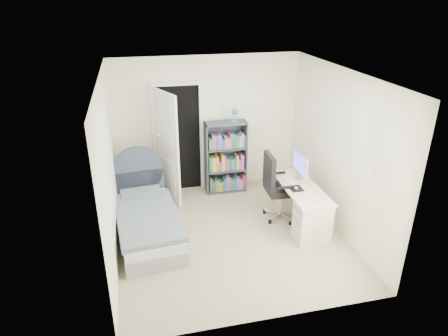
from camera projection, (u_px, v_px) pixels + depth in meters
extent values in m
cube|color=gray|center=(230.00, 236.00, 6.26)|extent=(3.40, 3.60, 0.05)
cube|color=white|center=(232.00, 72.00, 5.22)|extent=(3.40, 3.60, 0.05)
cube|color=white|center=(207.00, 124.00, 7.36)|extent=(3.40, 0.05, 2.50)
cube|color=white|center=(273.00, 229.00, 4.12)|extent=(3.40, 0.05, 2.50)
cube|color=white|center=(107.00, 173.00, 5.38)|extent=(0.05, 3.60, 2.50)
cube|color=white|center=(340.00, 152.00, 6.10)|extent=(0.05, 3.60, 2.50)
cube|color=black|center=(178.00, 140.00, 7.33)|extent=(0.80, 0.01, 2.00)
cube|color=white|center=(155.00, 142.00, 7.22)|extent=(0.06, 0.06, 2.00)
cube|color=white|center=(202.00, 138.00, 7.39)|extent=(0.06, 0.06, 2.00)
cube|color=white|center=(176.00, 84.00, 6.88)|extent=(0.92, 0.06, 0.06)
cube|color=white|center=(167.00, 148.00, 6.92)|extent=(0.34, 0.75, 2.00)
cube|color=gray|center=(149.00, 231.00, 6.14)|extent=(1.02, 1.89, 0.24)
cube|color=silver|center=(148.00, 221.00, 6.07)|extent=(1.00, 1.85, 0.15)
cube|color=slate|center=(148.00, 217.00, 5.94)|extent=(1.03, 1.62, 0.09)
cube|color=slate|center=(141.00, 194.00, 6.58)|extent=(0.68, 0.42, 0.11)
cube|color=#364053|center=(139.00, 190.00, 6.86)|extent=(0.87, 0.13, 0.73)
cylinder|color=#364053|center=(138.00, 171.00, 6.71)|extent=(0.87, 0.13, 0.86)
cylinder|color=tan|center=(121.00, 195.00, 6.90)|extent=(0.04, 0.04, 0.54)
cylinder|color=tan|center=(121.00, 185.00, 7.23)|extent=(0.04, 0.04, 0.54)
cylinder|color=tan|center=(143.00, 193.00, 6.98)|extent=(0.04, 0.04, 0.54)
cylinder|color=tan|center=(142.00, 183.00, 7.31)|extent=(0.04, 0.04, 0.54)
cube|color=tan|center=(130.00, 176.00, 7.00)|extent=(0.43, 0.43, 0.03)
cube|color=tan|center=(132.00, 193.00, 7.14)|extent=(0.39, 0.39, 0.02)
cube|color=#B24C33|center=(127.00, 175.00, 6.98)|extent=(0.17, 0.24, 0.03)
cube|color=#3F598C|center=(127.00, 173.00, 6.97)|extent=(0.16, 0.23, 0.03)
cube|color=#D8CC7F|center=(127.00, 172.00, 6.96)|extent=(0.15, 0.22, 0.03)
cylinder|color=silver|center=(160.00, 198.00, 7.34)|extent=(0.18, 0.18, 0.02)
cylinder|color=silver|center=(158.00, 167.00, 7.08)|extent=(0.01, 0.01, 1.26)
sphere|color=silver|center=(159.00, 135.00, 6.81)|extent=(0.07, 0.07, 0.07)
cube|color=#3E4755|center=(206.00, 159.00, 7.32)|extent=(0.02, 0.32, 1.35)
cube|color=#3E4755|center=(245.00, 156.00, 7.47)|extent=(0.02, 0.32, 1.35)
cube|color=#3E4755|center=(226.00, 123.00, 7.12)|extent=(0.76, 0.32, 0.02)
cube|color=#3E4755|center=(225.00, 189.00, 7.66)|extent=(0.76, 0.32, 0.02)
cube|color=#3E4755|center=(224.00, 154.00, 7.53)|extent=(0.76, 0.01, 1.35)
cube|color=#3E4755|center=(225.00, 169.00, 7.49)|extent=(0.72, 0.30, 0.02)
cube|color=#3E4755|center=(226.00, 148.00, 7.32)|extent=(0.72, 0.30, 0.02)
cylinder|color=teal|center=(234.00, 121.00, 7.15)|extent=(0.13, 0.13, 0.02)
cylinder|color=silver|center=(234.00, 117.00, 7.11)|extent=(0.02, 0.02, 0.17)
sphere|color=teal|center=(235.00, 112.00, 7.04)|extent=(0.12, 0.12, 0.12)
cube|color=#3F3F3F|center=(210.00, 184.00, 7.52)|extent=(0.05, 0.23, 0.28)
cube|color=#3F3F3F|center=(213.00, 185.00, 7.54)|extent=(0.05, 0.23, 0.22)
cube|color=#337F4C|center=(216.00, 184.00, 7.55)|extent=(0.06, 0.23, 0.23)
cube|color=orange|center=(219.00, 185.00, 7.57)|extent=(0.05, 0.23, 0.18)
cube|color=#337F4C|center=(222.00, 184.00, 7.58)|extent=(0.04, 0.23, 0.20)
cube|color=#335999|center=(224.00, 183.00, 7.58)|extent=(0.04, 0.23, 0.26)
cube|color=#7F72B2|center=(227.00, 182.00, 7.58)|extent=(0.04, 0.23, 0.29)
cube|color=#994C7F|center=(229.00, 182.00, 7.60)|extent=(0.04, 0.23, 0.26)
cube|color=#337F4C|center=(231.00, 183.00, 7.61)|extent=(0.04, 0.23, 0.22)
cube|color=#335999|center=(234.00, 183.00, 7.62)|extent=(0.05, 0.23, 0.23)
cube|color=#7F72B2|center=(237.00, 182.00, 7.63)|extent=(0.04, 0.23, 0.24)
cube|color=#7F72B2|center=(240.00, 183.00, 7.65)|extent=(0.06, 0.23, 0.20)
cube|color=#B23333|center=(243.00, 180.00, 7.65)|extent=(0.06, 0.23, 0.28)
cube|color=#337F4C|center=(210.00, 163.00, 7.35)|extent=(0.06, 0.23, 0.27)
cube|color=#D8BF4C|center=(213.00, 163.00, 7.36)|extent=(0.06, 0.23, 0.26)
cube|color=orange|center=(216.00, 162.00, 7.37)|extent=(0.05, 0.23, 0.29)
cube|color=#994C7F|center=(219.00, 165.00, 7.40)|extent=(0.05, 0.23, 0.18)
cube|color=#D8BF4C|center=(223.00, 162.00, 7.39)|extent=(0.06, 0.23, 0.29)
cube|color=#994C7F|center=(226.00, 163.00, 7.42)|extent=(0.06, 0.23, 0.22)
cube|color=#335999|center=(229.00, 163.00, 7.43)|extent=(0.03, 0.23, 0.22)
cube|color=#337F4C|center=(232.00, 163.00, 7.44)|extent=(0.06, 0.23, 0.21)
cube|color=#335999|center=(234.00, 162.00, 7.45)|extent=(0.03, 0.23, 0.23)
cube|color=#D8BF4C|center=(236.00, 161.00, 7.45)|extent=(0.04, 0.23, 0.26)
cube|color=#994C7F|center=(238.00, 163.00, 7.48)|extent=(0.03, 0.23, 0.19)
cube|color=#994C7F|center=(241.00, 161.00, 7.47)|extent=(0.06, 0.23, 0.28)
cube|color=#337F4C|center=(210.00, 143.00, 7.19)|extent=(0.05, 0.23, 0.20)
cube|color=#994C7F|center=(213.00, 141.00, 7.19)|extent=(0.06, 0.23, 0.27)
cube|color=#335999|center=(216.00, 141.00, 7.20)|extent=(0.03, 0.23, 0.26)
cube|color=#994C7F|center=(219.00, 141.00, 7.21)|extent=(0.06, 0.23, 0.27)
cube|color=#335999|center=(222.00, 143.00, 7.24)|extent=(0.05, 0.23, 0.18)
cube|color=#7F72B2|center=(225.00, 142.00, 7.24)|extent=(0.04, 0.23, 0.21)
cube|color=orange|center=(228.00, 142.00, 7.26)|extent=(0.04, 0.23, 0.20)
cube|color=#994C7F|center=(230.00, 140.00, 7.25)|extent=(0.03, 0.23, 0.27)
cube|color=#335999|center=(232.00, 140.00, 7.26)|extent=(0.04, 0.23, 0.27)
cube|color=#337F4C|center=(234.00, 140.00, 7.27)|extent=(0.03, 0.23, 0.25)
cube|color=#337F4C|center=(236.00, 140.00, 7.29)|extent=(0.05, 0.23, 0.22)
cube|color=#D8BF4C|center=(239.00, 141.00, 7.30)|extent=(0.03, 0.23, 0.21)
cube|color=#7F72B2|center=(241.00, 139.00, 7.30)|extent=(0.05, 0.23, 0.26)
cube|color=#3F3F3F|center=(244.00, 140.00, 7.32)|extent=(0.05, 0.23, 0.22)
cube|color=beige|center=(301.00, 188.00, 6.30)|extent=(0.55, 1.37, 0.03)
cube|color=beige|center=(312.00, 222.00, 6.01)|extent=(0.51, 0.37, 0.64)
cube|color=beige|center=(289.00, 193.00, 6.87)|extent=(0.51, 0.37, 0.64)
cube|color=silver|center=(300.00, 179.00, 6.56)|extent=(0.15, 0.15, 0.01)
cube|color=silver|center=(302.00, 173.00, 6.52)|extent=(0.03, 0.05, 0.20)
cube|color=silver|center=(300.00, 164.00, 6.44)|extent=(0.04, 0.51, 0.37)
cube|color=#5158C6|center=(299.00, 163.00, 6.43)|extent=(0.00, 0.46, 0.29)
cube|color=white|center=(288.00, 180.00, 6.52)|extent=(0.12, 0.37, 0.02)
cube|color=black|center=(296.00, 189.00, 6.23)|extent=(0.20, 0.24, 0.00)
ellipsoid|color=white|center=(296.00, 188.00, 6.23)|extent=(0.05, 0.09, 0.03)
cube|color=silver|center=(288.00, 213.00, 6.75)|extent=(0.30, 0.05, 0.03)
cylinder|color=black|center=(296.00, 213.00, 6.79)|extent=(0.06, 0.06, 0.06)
cube|color=silver|center=(280.00, 209.00, 6.86)|extent=(0.14, 0.29, 0.03)
cylinder|color=black|center=(280.00, 207.00, 7.00)|extent=(0.06, 0.06, 0.06)
cube|color=silver|center=(272.00, 212.00, 6.78)|extent=(0.26, 0.21, 0.03)
cylinder|color=black|center=(264.00, 211.00, 6.85)|extent=(0.06, 0.06, 0.06)
cube|color=silver|center=(275.00, 217.00, 6.64)|extent=(0.27, 0.20, 0.03)
cylinder|color=black|center=(270.00, 221.00, 6.55)|extent=(0.06, 0.06, 0.06)
cube|color=silver|center=(285.00, 217.00, 6.62)|extent=(0.12, 0.29, 0.03)
cylinder|color=black|center=(290.00, 223.00, 6.52)|extent=(0.06, 0.06, 0.06)
cylinder|color=silver|center=(281.00, 202.00, 6.64)|extent=(0.05, 0.05, 0.44)
cube|color=black|center=(282.00, 189.00, 6.54)|extent=(0.52, 0.52, 0.09)
cube|color=black|center=(269.00, 172.00, 6.37)|extent=(0.09, 0.46, 0.58)
cube|color=black|center=(287.00, 187.00, 6.23)|extent=(0.32, 0.05, 0.03)
cube|color=black|center=(276.00, 173.00, 6.71)|extent=(0.32, 0.05, 0.03)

